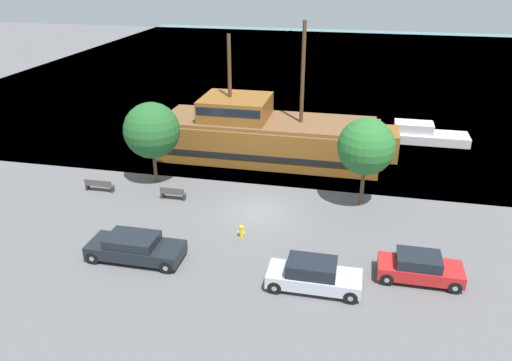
{
  "coord_description": "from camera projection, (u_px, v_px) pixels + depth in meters",
  "views": [
    {
      "loc": [
        5.58,
        -26.57,
        14.47
      ],
      "look_at": [
        -0.62,
        2.0,
        1.2
      ],
      "focal_mm": 35.0,
      "sensor_mm": 36.0,
      "label": 1
    }
  ],
  "objects": [
    {
      "name": "tree_row_east",
      "position": [
        152.0,
        131.0,
        33.34
      ],
      "size": [
        3.78,
        3.78,
        5.63
      ],
      "color": "brown",
      "rests_on": "ground_plane"
    },
    {
      "name": "parked_car_curb_front",
      "position": [
        313.0,
        275.0,
        23.41
      ],
      "size": [
        4.42,
        1.79,
        1.5
      ],
      "color": "#B7BCC6",
      "rests_on": "ground_plane"
    },
    {
      "name": "moored_boat_dockside",
      "position": [
        418.0,
        134.0,
        42.2
      ],
      "size": [
        7.86,
        2.38,
        1.61
      ],
      "color": "silver",
      "rests_on": "water_surface"
    },
    {
      "name": "ground_plane",
      "position": [
        259.0,
        212.0,
        30.7
      ],
      "size": [
        160.0,
        160.0,
        0.0
      ],
      "primitive_type": "plane",
      "color": "#5B5B5E"
    },
    {
      "name": "fire_hydrant",
      "position": [
        242.0,
        231.0,
        27.83
      ],
      "size": [
        0.42,
        0.25,
        0.76
      ],
      "color": "yellow",
      "rests_on": "ground_plane"
    },
    {
      "name": "tree_row_mideast",
      "position": [
        366.0,
        147.0,
        29.98
      ],
      "size": [
        3.48,
        3.48,
        5.68
      ],
      "color": "brown",
      "rests_on": "ground_plane"
    },
    {
      "name": "bench_promenade_east",
      "position": [
        99.0,
        185.0,
        33.25
      ],
      "size": [
        1.93,
        0.45,
        0.85
      ],
      "color": "#4C4742",
      "rests_on": "ground_plane"
    },
    {
      "name": "water_surface",
      "position": [
        324.0,
        68.0,
        69.86
      ],
      "size": [
        80.0,
        80.0,
        0.0
      ],
      "primitive_type": "plane",
      "color": "slate",
      "rests_on": "ground"
    },
    {
      "name": "parked_car_curb_mid",
      "position": [
        135.0,
        247.0,
        25.73
      ],
      "size": [
        4.94,
        2.01,
        1.35
      ],
      "color": "black",
      "rests_on": "ground_plane"
    },
    {
      "name": "pirate_ship",
      "position": [
        266.0,
        135.0,
        38.36
      ],
      "size": [
        18.12,
        5.71,
        10.37
      ],
      "color": "brown",
      "rests_on": "water_surface"
    },
    {
      "name": "bench_promenade_west",
      "position": [
        173.0,
        193.0,
        32.15
      ],
      "size": [
        1.62,
        0.45,
        0.85
      ],
      "color": "#4C4742",
      "rests_on": "ground_plane"
    },
    {
      "name": "parked_car_curb_rear",
      "position": [
        419.0,
        268.0,
        24.06
      ],
      "size": [
        3.99,
        1.78,
        1.39
      ],
      "color": "#B21E1E",
      "rests_on": "ground_plane"
    }
  ]
}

